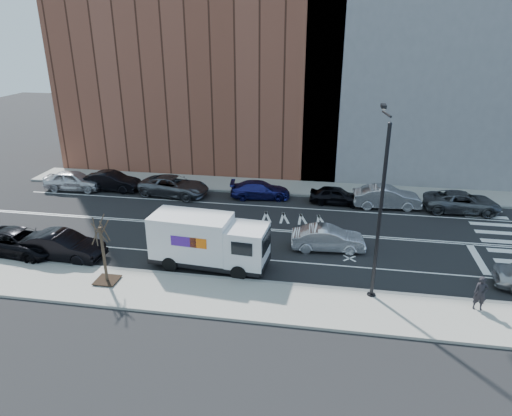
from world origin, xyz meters
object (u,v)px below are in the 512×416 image
(far_parked_a, at_px, (74,180))
(fedex_van, at_px, (208,241))
(driving_sedan, at_px, (328,239))
(pedestrian, at_px, (481,293))
(far_parked_b, at_px, (112,181))

(far_parked_a, bearing_deg, fedex_van, -129.67)
(far_parked_a, xyz_separation_m, driving_sedan, (21.46, -7.67, -0.09))
(fedex_van, xyz_separation_m, pedestrian, (14.11, -2.21, -0.59))
(pedestrian, bearing_deg, far_parked_b, 156.01)
(fedex_van, xyz_separation_m, driving_sedan, (6.73, 3.31, -0.88))
(fedex_van, distance_m, far_parked_b, 16.26)
(far_parked_a, xyz_separation_m, far_parked_b, (3.20, 0.46, -0.05))
(far_parked_a, relative_size, far_parked_b, 1.03)
(fedex_van, relative_size, driving_sedan, 1.53)
(driving_sedan, relative_size, pedestrian, 2.57)
(fedex_van, distance_m, far_parked_a, 18.38)
(far_parked_a, bearing_deg, driving_sedan, -112.63)
(far_parked_b, bearing_deg, far_parked_a, 101.46)
(driving_sedan, bearing_deg, far_parked_a, 65.32)
(pedestrian, bearing_deg, far_parked_a, 159.47)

